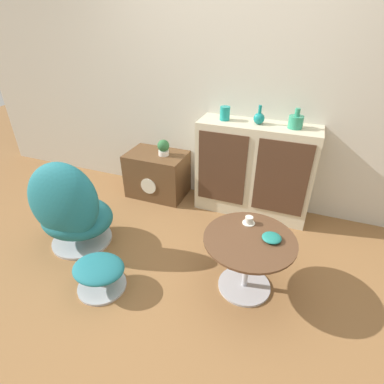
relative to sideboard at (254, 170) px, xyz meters
The scene contains 13 objects.
ground_plane 1.45m from the sideboard, 105.91° to the right, with size 12.00×12.00×0.00m, color olive.
wall_back 0.92m from the sideboard, 150.03° to the left, with size 6.40×0.06×2.60m.
sideboard is the anchor object (origin of this frame).
tv_console 1.13m from the sideboard, behind, with size 0.67×0.46×0.52m.
egg_chair 1.80m from the sideboard, 139.84° to the right, with size 0.72×0.68×0.88m.
ottoman 1.77m from the sideboard, 119.76° to the right, with size 0.41×0.38×0.25m.
coffee_table 1.12m from the sideboard, 80.06° to the right, with size 0.67×0.67×0.49m.
vase_leftmost 0.65m from the sideboard, behind, with size 0.10×0.10×0.13m.
vase_inner_left 0.55m from the sideboard, 151.49° to the left, with size 0.10×0.10×0.18m.
vase_inner_right 0.64m from the sideboard, ahead, with size 0.13×0.13×0.18m.
potted_plant 1.01m from the sideboard, behind, with size 0.13×0.13×0.18m.
teacup 0.93m from the sideboard, 81.11° to the right, with size 0.10×0.10×0.06m.
bowl 1.10m from the sideboard, 72.22° to the right, with size 0.14×0.14×0.04m.
Camera 1 is at (0.78, -1.49, 1.88)m, focal length 28.00 mm.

